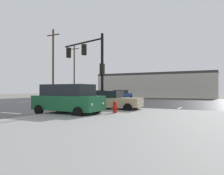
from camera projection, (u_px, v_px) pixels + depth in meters
The scene contains 15 objects.
ground_plane at pixel (88, 105), 24.65m from camera, with size 120.00×120.00×0.00m, color slate.
road_asphalt at pixel (88, 105), 24.65m from camera, with size 44.00×44.00×0.02m, color black.
sidewalk_corner at pixel (178, 132), 8.52m from camera, with size 18.00×18.00×0.14m, color gray.
snow_strip_curbside at pixel (111, 107), 18.82m from camera, with size 4.00×1.60×0.06m, color white.
lane_markings at pixel (90, 106), 22.87m from camera, with size 36.15×36.15×0.01m.
traffic_signal_mast at pixel (91, 60), 18.71m from camera, with size 5.06×1.73×6.08m.
fire_hydrant at pixel (115, 107), 14.82m from camera, with size 0.48×0.26×0.79m.
strip_building_background at pixel (156, 85), 49.02m from camera, with size 25.15×8.00×5.25m.
suv_green at pixel (68, 99), 14.73m from camera, with size 4.90×2.31×2.03m.
sedan_blue at pixel (122, 94), 36.90m from camera, with size 2.03×4.54×1.58m.
sedan_white at pixel (92, 95), 31.80m from camera, with size 4.68×2.45×1.58m.
suv_red at pixel (61, 93), 34.99m from camera, with size 2.26×4.88×2.03m.
sedan_tan at pixel (111, 100), 17.83m from camera, with size 4.63×2.26×1.58m.
utility_pole_far at pixel (53, 64), 31.93m from camera, with size 2.20×0.28×10.41m.
utility_pole_distant at pixel (74, 70), 45.61m from camera, with size 2.20×0.28×10.89m.
Camera 1 is at (13.57, -20.77, 1.72)m, focal length 35.39 mm.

